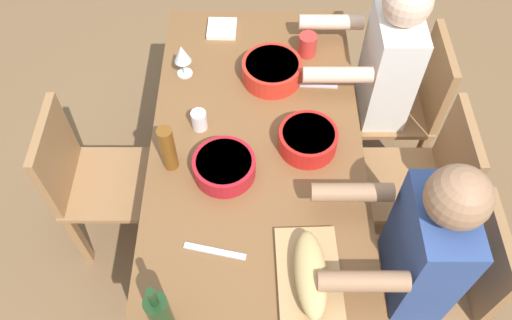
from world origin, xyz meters
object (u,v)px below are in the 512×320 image
(serving_bowl_greens, at_px, (271,70))
(napkin_stack, at_px, (222,29))
(diner_far_left, at_px, (378,71))
(cup_near_center, at_px, (199,120))
(bread_loaf, at_px, (310,274))
(serving_bowl_salad, at_px, (307,139))
(wine_glass, at_px, (182,55))
(chair_near_center, at_px, (89,178))
(chair_far_right, at_px, (445,276))
(diner_far_right, at_px, (412,253))
(dining_table, at_px, (256,157))
(beer_bottle, at_px, (167,149))
(wine_bottle, at_px, (159,313))
(cutting_board, at_px, (309,280))
(chair_far_left, at_px, (406,101))
(serving_bowl_fruit, at_px, (224,166))
(cup_far_left, at_px, (307,45))
(chair_far_center, at_px, (423,179))

(serving_bowl_greens, height_order, napkin_stack, serving_bowl_greens)
(diner_far_left, relative_size, cup_near_center, 13.33)
(bread_loaf, bearing_deg, serving_bowl_salad, 177.55)
(wine_glass, xyz_separation_m, cup_near_center, (0.31, 0.09, -0.07))
(chair_near_center, xyz_separation_m, chair_far_right, (0.47, 1.52, 0.00))
(cup_near_center, relative_size, napkin_stack, 0.64)
(chair_near_center, xyz_separation_m, diner_far_right, (0.47, 1.34, 0.21))
(dining_table, height_order, serving_bowl_greens, serving_bowl_greens)
(napkin_stack, bearing_deg, beer_bottle, -12.09)
(wine_glass, bearing_deg, wine_bottle, 1.12)
(cutting_board, xyz_separation_m, bread_loaf, (0.00, 0.00, 0.06))
(diner_far_left, distance_m, chair_near_center, 1.43)
(chair_far_left, bearing_deg, serving_bowl_fruit, -55.72)
(dining_table, xyz_separation_m, cup_far_left, (-0.54, 0.24, 0.14))
(serving_bowl_greens, distance_m, cutting_board, 0.98)
(cutting_board, bearing_deg, bread_loaf, 0.00)
(diner_far_left, xyz_separation_m, cup_far_left, (-0.07, -0.34, 0.10))
(diner_far_left, xyz_separation_m, cutting_board, (1.06, -0.39, 0.05))
(serving_bowl_greens, relative_size, wine_bottle, 0.92)
(chair_far_center, xyz_separation_m, serving_bowl_greens, (-0.38, -0.69, 0.31))
(diner_far_right, bearing_deg, cup_near_center, -124.40)
(chair_far_right, relative_size, bread_loaf, 2.66)
(diner_far_right, bearing_deg, wine_glass, -133.90)
(diner_far_left, height_order, cutting_board, diner_far_left)
(wine_bottle, bearing_deg, serving_bowl_fruit, 163.43)
(chair_near_center, height_order, serving_bowl_salad, chair_near_center)
(chair_far_left, relative_size, beer_bottle, 3.86)
(diner_far_right, distance_m, cutting_board, 0.42)
(cup_near_center, distance_m, napkin_stack, 0.61)
(chair_far_center, height_order, napkin_stack, chair_far_center)
(diner_far_right, distance_m, napkin_stack, 1.38)
(dining_table, distance_m, beer_bottle, 0.41)
(cup_far_left, bearing_deg, bread_loaf, -2.70)
(serving_bowl_greens, relative_size, cutting_board, 0.67)
(wine_bottle, height_order, cup_near_center, wine_bottle)
(diner_far_right, height_order, beer_bottle, diner_far_right)
(chair_far_right, distance_m, napkin_stack, 1.51)
(chair_near_center, xyz_separation_m, chair_far_center, (0.00, 1.52, 0.00))
(beer_bottle, xyz_separation_m, napkin_stack, (-0.80, 0.17, -0.10))
(chair_far_left, relative_size, diner_far_left, 0.71)
(serving_bowl_greens, bearing_deg, bread_loaf, 6.75)
(serving_bowl_greens, relative_size, beer_bottle, 1.22)
(serving_bowl_fruit, bearing_deg, napkin_stack, -177.03)
(diner_far_left, distance_m, cup_near_center, 0.90)
(chair_far_right, distance_m, chair_far_center, 0.47)
(chair_far_right, xyz_separation_m, cup_far_left, (-1.00, -0.52, 0.31))
(chair_far_center, bearing_deg, serving_bowl_greens, -118.59)
(chair_far_left, xyz_separation_m, serving_bowl_fruit, (0.60, -0.89, 0.30))
(diner_far_left, height_order, chair_near_center, diner_far_left)
(diner_far_right, bearing_deg, serving_bowl_greens, -148.90)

